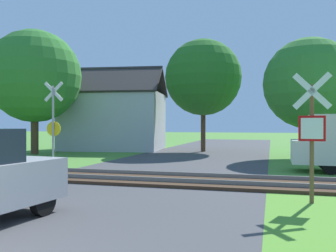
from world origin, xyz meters
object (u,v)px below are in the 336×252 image
object	(u,v)px
stop_sign_near	(312,130)
tree_center	(203,77)
house	(114,119)
tree_right	(310,83)
crossing_sign_far	(53,121)
tree_left	(35,76)

from	to	relation	value
stop_sign_near	tree_center	world-z (taller)	tree_center
house	tree_center	xyz separation A→B (m)	(6.67, -0.33, 2.82)
tree_right	stop_sign_near	bearing A→B (deg)	-94.99
crossing_sign_far	stop_sign_near	bearing A→B (deg)	-32.25
crossing_sign_far	tree_right	world-z (taller)	tree_right
house	tree_left	bearing A→B (deg)	-127.15
tree_right	crossing_sign_far	bearing A→B (deg)	-146.83
house	tree_center	distance (m)	7.24
stop_sign_near	house	world-z (taller)	house
stop_sign_near	tree_right	world-z (taller)	tree_right
house	tree_center	world-z (taller)	tree_center
stop_sign_near	tree_center	bearing A→B (deg)	-67.03
tree_left	tree_right	bearing A→B (deg)	5.07
tree_center	crossing_sign_far	bearing A→B (deg)	-113.22
stop_sign_near	tree_right	bearing A→B (deg)	-90.96
tree_right	tree_center	bearing A→B (deg)	151.14
stop_sign_near	tree_center	size ratio (longest dim) A/B	0.40
stop_sign_near	tree_right	xyz separation A→B (m)	(1.06, 12.17, 2.34)
crossing_sign_far	tree_left	distance (m)	8.20
stop_sign_near	crossing_sign_far	bearing A→B (deg)	-22.05
crossing_sign_far	house	world-z (taller)	house
house	crossing_sign_far	bearing A→B (deg)	-87.31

